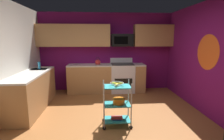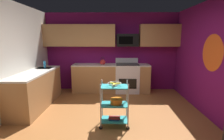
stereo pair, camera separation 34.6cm
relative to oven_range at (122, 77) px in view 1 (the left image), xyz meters
The scene contains 14 objects.
floor 2.22m from the oven_range, 104.01° to the right, with size 4.40×4.80×0.04m, color #995B2D.
wall_back 1.03m from the oven_range, 148.15° to the left, with size 4.52×0.06×2.60m, color #6B1156.
wall_right 2.83m from the oven_range, 50.98° to the right, with size 0.06×4.80×2.60m, color #6B1156.
wall_flower_decal 2.70m from the oven_range, 48.49° to the right, with size 0.80×0.80×0.00m, color #E5591E.
counter_run 1.52m from the oven_range, 156.36° to the right, with size 3.45×2.67×0.92m.
oven_range is the anchor object (origin of this frame).
upper_cabinets 1.52m from the oven_range, 168.45° to the left, with size 4.40×0.33×0.70m.
microwave 1.23m from the oven_range, 90.26° to the left, with size 0.70×0.39×0.40m.
rolling_cart 2.37m from the oven_range, 99.90° to the right, with size 0.59×0.37×0.91m.
fruit_bowl 2.40m from the oven_range, 99.90° to the right, with size 0.27×0.27×0.07m.
mixing_bowl_large 2.36m from the oven_range, 98.99° to the right, with size 0.25×0.25×0.11m.
book_stack 2.39m from the oven_range, 99.90° to the right, with size 0.24×0.18×0.05m.
kettle 0.96m from the oven_range, behind, with size 0.21×0.18×0.26m.
dish_soap_bottle 2.59m from the oven_range, 162.17° to the right, with size 0.06×0.06×0.20m, color #2D8CBF.
Camera 1 is at (-0.21, -3.53, 1.75)m, focal length 27.91 mm.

